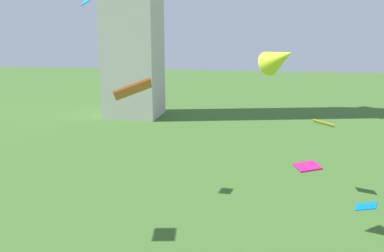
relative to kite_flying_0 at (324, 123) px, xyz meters
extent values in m
cube|color=gold|center=(0.00, 0.00, 0.00)|extent=(1.53, 1.29, 0.69)
cube|color=#C4501F|center=(-8.54, -14.96, 4.21)|extent=(1.38, 1.31, 0.87)
cone|color=yellow|center=(-3.46, -7.24, 4.81)|extent=(2.34, 2.46, 1.83)
cube|color=#0669EF|center=(0.20, -11.43, -0.95)|extent=(0.92, 0.80, 0.38)
cube|color=#0D93EB|center=(-15.24, -3.07, 8.00)|extent=(0.80, 1.06, 0.77)
cube|color=#BD156D|center=(-2.71, -15.21, 1.90)|extent=(0.85, 1.11, 0.23)
camera|label=1|loc=(-4.23, -28.01, 6.13)|focal=37.90mm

